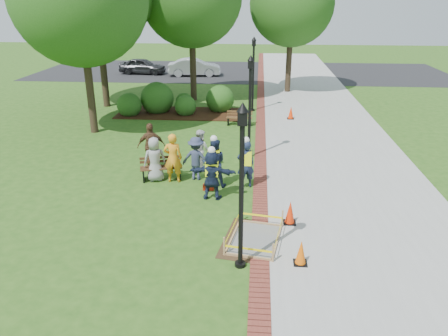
# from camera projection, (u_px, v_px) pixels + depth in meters

# --- Properties ---
(ground) EXTENTS (100.00, 100.00, 0.00)m
(ground) POSITION_uv_depth(u_px,v_px,m) (206.00, 210.00, 14.03)
(ground) COLOR #285116
(ground) RESTS_ON ground
(sidewalk) EXTENTS (6.00, 60.00, 0.02)m
(sidewalk) POSITION_uv_depth(u_px,v_px,m) (323.00, 126.00, 22.91)
(sidewalk) COLOR #9E9E99
(sidewalk) RESTS_ON ground
(brick_edging) EXTENTS (0.50, 60.00, 0.03)m
(brick_edging) POSITION_uv_depth(u_px,v_px,m) (261.00, 125.00, 23.15)
(brick_edging) COLOR maroon
(brick_edging) RESTS_ON ground
(mulch_bed) EXTENTS (7.00, 3.00, 0.05)m
(mulch_bed) POSITION_uv_depth(u_px,v_px,m) (179.00, 113.00, 25.35)
(mulch_bed) COLOR #381E0F
(mulch_bed) RESTS_ON ground
(parking_lot) EXTENTS (36.00, 12.00, 0.01)m
(parking_lot) POSITION_uv_depth(u_px,v_px,m) (241.00, 72.00, 39.02)
(parking_lot) COLOR black
(parking_lot) RESTS_ON ground
(wet_concrete_pad) EXTENTS (2.06, 2.55, 0.55)m
(wet_concrete_pad) POSITION_uv_depth(u_px,v_px,m) (255.00, 233.00, 12.23)
(wet_concrete_pad) COLOR #47331E
(wet_concrete_pad) RESTS_ON ground
(bench_near) EXTENTS (1.61, 0.90, 0.83)m
(bench_near) POSITION_uv_depth(u_px,v_px,m) (161.00, 172.00, 16.30)
(bench_near) COLOR #53341C
(bench_near) RESTS_ON ground
(bench_far) EXTENTS (1.37, 0.51, 0.73)m
(bench_far) POSITION_uv_depth(u_px,v_px,m) (239.00, 121.00, 23.04)
(bench_far) COLOR brown
(bench_far) RESTS_ON ground
(cone_front) EXTENTS (0.35, 0.35, 0.69)m
(cone_front) POSITION_uv_depth(u_px,v_px,m) (301.00, 253.00, 11.11)
(cone_front) COLOR black
(cone_front) RESTS_ON ground
(cone_back) EXTENTS (0.37, 0.37, 0.74)m
(cone_back) POSITION_uv_depth(u_px,v_px,m) (290.00, 213.00, 13.09)
(cone_back) COLOR black
(cone_back) RESTS_ON ground
(cone_far) EXTENTS (0.37, 0.37, 0.72)m
(cone_far) POSITION_uv_depth(u_px,v_px,m) (291.00, 113.00, 24.10)
(cone_far) COLOR black
(cone_far) RESTS_ON ground
(toolbox) EXTENTS (0.40, 0.23, 0.19)m
(toolbox) POSITION_uv_depth(u_px,v_px,m) (208.00, 187.00, 15.47)
(toolbox) COLOR #9E1C0C
(toolbox) RESTS_ON ground
(lamp_near) EXTENTS (0.28, 0.28, 4.26)m
(lamp_near) POSITION_uv_depth(u_px,v_px,m) (242.00, 177.00, 10.24)
(lamp_near) COLOR black
(lamp_near) RESTS_ON ground
(lamp_mid) EXTENTS (0.28, 0.28, 4.26)m
(lamp_mid) POSITION_uv_depth(u_px,v_px,m) (250.00, 100.00, 17.65)
(lamp_mid) COLOR black
(lamp_mid) RESTS_ON ground
(lamp_far) EXTENTS (0.28, 0.28, 4.26)m
(lamp_far) POSITION_uv_depth(u_px,v_px,m) (253.00, 69.00, 25.05)
(lamp_far) COLOR black
(lamp_far) RESTS_ON ground
(tree_right) EXTENTS (5.61, 5.61, 8.67)m
(tree_right) POSITION_uv_depth(u_px,v_px,m) (292.00, 4.00, 28.88)
(tree_right) COLOR #3D2D1E
(tree_right) RESTS_ON ground
(shrub_a) EXTENTS (1.39, 1.39, 1.39)m
(shrub_a) POSITION_uv_depth(u_px,v_px,m) (130.00, 115.00, 24.96)
(shrub_a) COLOR #1F4A15
(shrub_a) RESTS_ON ground
(shrub_b) EXTENTS (1.91, 1.91, 1.91)m
(shrub_b) POSITION_uv_depth(u_px,v_px,m) (158.00, 112.00, 25.66)
(shrub_b) COLOR #1F4A15
(shrub_b) RESTS_ON ground
(shrub_c) EXTENTS (1.22, 1.22, 1.22)m
(shrub_c) POSITION_uv_depth(u_px,v_px,m) (186.00, 115.00, 25.07)
(shrub_c) COLOR #1F4A15
(shrub_c) RESTS_ON ground
(shrub_d) EXTENTS (1.66, 1.66, 1.66)m
(shrub_d) POSITION_uv_depth(u_px,v_px,m) (220.00, 111.00, 25.89)
(shrub_d) COLOR #1F4A15
(shrub_d) RESTS_ON ground
(shrub_e) EXTENTS (1.02, 1.02, 1.02)m
(shrub_e) POSITION_uv_depth(u_px,v_px,m) (184.00, 108.00, 26.47)
(shrub_e) COLOR #1F4A15
(shrub_e) RESTS_ON ground
(casual_person_a) EXTENTS (0.61, 0.49, 1.67)m
(casual_person_a) POSITION_uv_depth(u_px,v_px,m) (155.00, 159.00, 15.98)
(casual_person_a) COLOR gray
(casual_person_a) RESTS_ON ground
(casual_person_b) EXTENTS (0.61, 0.42, 1.85)m
(casual_person_b) POSITION_uv_depth(u_px,v_px,m) (173.00, 158.00, 15.84)
(casual_person_b) COLOR orange
(casual_person_b) RESTS_ON ground
(casual_person_c) EXTENTS (0.61, 0.60, 1.63)m
(casual_person_c) POSITION_uv_depth(u_px,v_px,m) (200.00, 150.00, 17.00)
(casual_person_c) COLOR silver
(casual_person_c) RESTS_ON ground
(casual_person_d) EXTENTS (0.66, 0.50, 1.84)m
(casual_person_d) POSITION_uv_depth(u_px,v_px,m) (151.00, 146.00, 17.10)
(casual_person_d) COLOR brown
(casual_person_d) RESTS_ON ground
(casual_person_e) EXTENTS (0.56, 0.40, 1.64)m
(casual_person_e) POSITION_uv_depth(u_px,v_px,m) (196.00, 159.00, 16.10)
(casual_person_e) COLOR #303654
(casual_person_e) RESTS_ON ground
(hivis_worker_a) EXTENTS (0.57, 0.39, 1.86)m
(hivis_worker_a) POSITION_uv_depth(u_px,v_px,m) (212.00, 173.00, 14.51)
(hivis_worker_a) COLOR #161639
(hivis_worker_a) RESTS_ON ground
(hivis_worker_b) EXTENTS (0.65, 0.52, 1.90)m
(hivis_worker_b) POSITION_uv_depth(u_px,v_px,m) (246.00, 163.00, 15.37)
(hivis_worker_b) COLOR #18223F
(hivis_worker_b) RESTS_ON ground
(hivis_worker_c) EXTENTS (0.61, 0.43, 1.92)m
(hivis_worker_c) POSITION_uv_depth(u_px,v_px,m) (214.00, 162.00, 15.43)
(hivis_worker_c) COLOR #192543
(hivis_worker_c) RESTS_ON ground
(parked_car_a) EXTENTS (2.33, 4.65, 1.47)m
(parked_car_a) POSITION_uv_depth(u_px,v_px,m) (143.00, 74.00, 37.86)
(parked_car_a) COLOR #29292C
(parked_car_a) RESTS_ON ground
(parked_car_b) EXTENTS (2.59, 5.01, 1.57)m
(parked_car_b) POSITION_uv_depth(u_px,v_px,m) (195.00, 76.00, 37.00)
(parked_car_b) COLOR #B8B9BE
(parked_car_b) RESTS_ON ground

